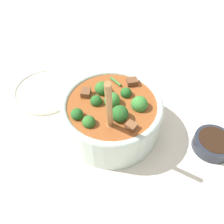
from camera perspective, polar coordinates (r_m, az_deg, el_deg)
ground_plane at (r=0.60m, az=-0.00°, el=-4.27°), size 4.00×4.00×0.00m
stew_bowl at (r=0.55m, az=0.01°, el=-0.54°), size 0.25×0.25×0.26m
condiment_bowl at (r=0.60m, az=24.91°, el=-7.37°), size 0.10×0.10×0.03m
empty_plate at (r=0.72m, az=-17.09°, el=5.49°), size 0.20×0.20×0.02m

